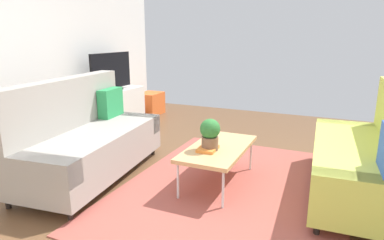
{
  "coord_description": "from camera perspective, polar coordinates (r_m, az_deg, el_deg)",
  "views": [
    {
      "loc": [
        -3.0,
        -1.13,
        1.56
      ],
      "look_at": [
        0.26,
        0.34,
        0.65
      ],
      "focal_mm": 31.22,
      "sensor_mm": 36.0,
      "label": 1
    }
  ],
  "objects": [
    {
      "name": "ground_plane",
      "position": [
        3.56,
        3.3,
        -11.71
      ],
      "size": [
        7.68,
        7.68,
        0.0
      ],
      "primitive_type": "plane",
      "color": "brown"
    },
    {
      "name": "wall_far",
      "position": [
        4.94,
        -29.04,
        11.25
      ],
      "size": [
        6.4,
        0.12,
        2.9
      ],
      "primitive_type": "cube",
      "color": "white",
      "rests_on": "ground_plane"
    },
    {
      "name": "area_rug",
      "position": [
        3.6,
        7.18,
        -11.44
      ],
      "size": [
        2.9,
        2.2,
        0.01
      ],
      "primitive_type": "cube",
      "color": "#9E4C42",
      "rests_on": "ground_plane"
    },
    {
      "name": "couch_beige",
      "position": [
        3.92,
        -17.56,
        -3.01
      ],
      "size": [
        1.98,
        1.05,
        1.1
      ],
      "rotation": [
        0.0,
        0.0,
        3.26
      ],
      "color": "gray",
      "rests_on": "ground_plane"
    },
    {
      "name": "couch_green",
      "position": [
        3.64,
        27.84,
        -5.33
      ],
      "size": [
        1.94,
        0.94,
        1.1
      ],
      "rotation": [
        0.0,
        0.0,
        0.05
      ],
      "color": "#C1CC51",
      "rests_on": "ground_plane"
    },
    {
      "name": "coffee_table",
      "position": [
        3.55,
        4.51,
        -4.96
      ],
      "size": [
        1.1,
        0.56,
        0.42
      ],
      "color": "tan",
      "rests_on": "ground_plane"
    },
    {
      "name": "tv_console",
      "position": [
        5.97,
        -13.42,
        1.87
      ],
      "size": [
        1.4,
        0.44,
        0.64
      ],
      "primitive_type": "cube",
      "color": "silver",
      "rests_on": "ground_plane"
    },
    {
      "name": "tv",
      "position": [
        5.86,
        -13.62,
        7.91
      ],
      "size": [
        1.0,
        0.2,
        0.64
      ],
      "color": "black",
      "rests_on": "tv_console"
    },
    {
      "name": "storage_trunk",
      "position": [
        6.82,
        -7.11,
        2.81
      ],
      "size": [
        0.52,
        0.4,
        0.44
      ],
      "primitive_type": "cube",
      "color": "orange",
      "rests_on": "ground_plane"
    },
    {
      "name": "potted_plant",
      "position": [
        3.39,
        3.1,
        -2.31
      ],
      "size": [
        0.21,
        0.21,
        0.33
      ],
      "color": "brown",
      "rests_on": "coffee_table"
    },
    {
      "name": "table_book_0",
      "position": [
        3.42,
        2.7,
        -4.93
      ],
      "size": [
        0.25,
        0.19,
        0.03
      ],
      "primitive_type": "cube",
      "rotation": [
        0.0,
        0.0,
        0.05
      ],
      "color": "orange",
      "rests_on": "coffee_table"
    },
    {
      "name": "vase_0",
      "position": [
        5.49,
        -17.76,
        4.92
      ],
      "size": [
        0.12,
        0.12,
        0.19
      ],
      "primitive_type": "cylinder",
      "color": "#33B29E",
      "rests_on": "tv_console"
    },
    {
      "name": "vase_1",
      "position": [
        5.62,
        -16.55,
        5.06
      ],
      "size": [
        0.09,
        0.09,
        0.16
      ],
      "primitive_type": "cylinder",
      "color": "#B24C4C",
      "rests_on": "tv_console"
    },
    {
      "name": "bottle_0",
      "position": [
        5.68,
        -14.87,
        5.43
      ],
      "size": [
        0.04,
        0.04,
        0.19
      ],
      "primitive_type": "cylinder",
      "color": "silver",
      "rests_on": "tv_console"
    }
  ]
}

